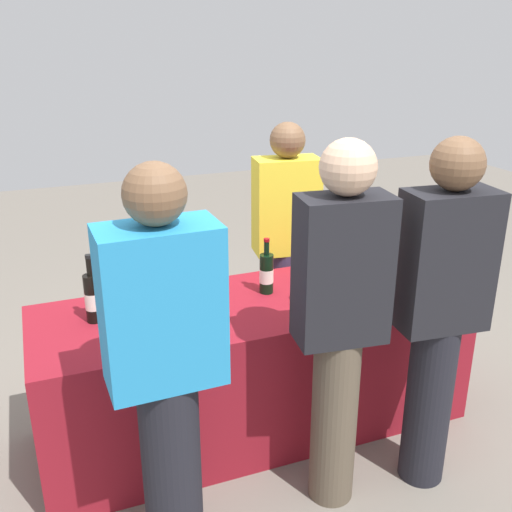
{
  "coord_description": "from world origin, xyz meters",
  "views": [
    {
      "loc": [
        -1.0,
        -2.56,
        2.05
      ],
      "look_at": [
        0.0,
        0.0,
        1.0
      ],
      "focal_mm": 41.41,
      "sensor_mm": 36.0,
      "label": 1
    }
  ],
  "objects_px": {
    "wine_bottle_3": "(266,273)",
    "ice_bucket": "(385,260)",
    "guest_1": "(340,319)",
    "guest_2": "(440,308)",
    "wine_glass_2": "(304,286)",
    "guest_0": "(165,364)",
    "wine_bottle_4": "(351,260)",
    "wine_glass_0": "(180,304)",
    "server_pouring": "(286,240)",
    "wine_glass_1": "(216,295)",
    "wine_bottle_0": "(93,298)",
    "wine_bottle_2": "(201,279)",
    "wine_bottle_1": "(142,287)"
  },
  "relations": [
    {
      "from": "wine_glass_0",
      "to": "server_pouring",
      "type": "relative_size",
      "value": 0.09
    },
    {
      "from": "wine_bottle_4",
      "to": "wine_glass_1",
      "type": "distance_m",
      "value": 0.84
    },
    {
      "from": "wine_bottle_4",
      "to": "server_pouring",
      "type": "xyz_separation_m",
      "value": [
        -0.18,
        0.48,
        -0.02
      ]
    },
    {
      "from": "ice_bucket",
      "to": "guest_2",
      "type": "distance_m",
      "value": 0.73
    },
    {
      "from": "guest_1",
      "to": "guest_2",
      "type": "relative_size",
      "value": 1.01
    },
    {
      "from": "wine_bottle_2",
      "to": "ice_bucket",
      "type": "bearing_deg",
      "value": -5.24
    },
    {
      "from": "wine_bottle_3",
      "to": "wine_bottle_4",
      "type": "bearing_deg",
      "value": 0.19
    },
    {
      "from": "wine_bottle_4",
      "to": "wine_glass_0",
      "type": "relative_size",
      "value": 2.21
    },
    {
      "from": "ice_bucket",
      "to": "wine_bottle_2",
      "type": "bearing_deg",
      "value": 174.76
    },
    {
      "from": "wine_glass_0",
      "to": "ice_bucket",
      "type": "xyz_separation_m",
      "value": [
        1.21,
        0.13,
        0.0
      ]
    },
    {
      "from": "wine_bottle_3",
      "to": "guest_0",
      "type": "bearing_deg",
      "value": -133.86
    },
    {
      "from": "wine_bottle_1",
      "to": "wine_bottle_4",
      "type": "distance_m",
      "value": 1.16
    },
    {
      "from": "wine_glass_2",
      "to": "guest_1",
      "type": "bearing_deg",
      "value": -99.67
    },
    {
      "from": "ice_bucket",
      "to": "server_pouring",
      "type": "bearing_deg",
      "value": 125.18
    },
    {
      "from": "wine_bottle_4",
      "to": "guest_2",
      "type": "xyz_separation_m",
      "value": [
        0.01,
        -0.76,
        0.04
      ]
    },
    {
      "from": "ice_bucket",
      "to": "guest_0",
      "type": "bearing_deg",
      "value": -153.71
    },
    {
      "from": "wine_bottle_1",
      "to": "wine_glass_0",
      "type": "xyz_separation_m",
      "value": [
        0.14,
        -0.21,
        -0.02
      ]
    },
    {
      "from": "wine_bottle_1",
      "to": "wine_bottle_3",
      "type": "height_order",
      "value": "wine_bottle_1"
    },
    {
      "from": "wine_glass_1",
      "to": "guest_0",
      "type": "bearing_deg",
      "value": -123.2
    },
    {
      "from": "guest_0",
      "to": "guest_2",
      "type": "height_order",
      "value": "guest_2"
    },
    {
      "from": "wine_bottle_4",
      "to": "ice_bucket",
      "type": "distance_m",
      "value": 0.19
    },
    {
      "from": "wine_bottle_3",
      "to": "guest_1",
      "type": "xyz_separation_m",
      "value": [
        0.04,
        -0.71,
        0.06
      ]
    },
    {
      "from": "guest_0",
      "to": "guest_1",
      "type": "distance_m",
      "value": 0.75
    },
    {
      "from": "guest_1",
      "to": "wine_bottle_4",
      "type": "bearing_deg",
      "value": 63.62
    },
    {
      "from": "guest_0",
      "to": "wine_glass_0",
      "type": "bearing_deg",
      "value": 69.24
    },
    {
      "from": "wine_bottle_1",
      "to": "wine_bottle_3",
      "type": "xyz_separation_m",
      "value": [
        0.65,
        -0.04,
        -0.01
      ]
    },
    {
      "from": "wine_bottle_3",
      "to": "ice_bucket",
      "type": "relative_size",
      "value": 1.47
    },
    {
      "from": "wine_bottle_3",
      "to": "wine_glass_2",
      "type": "bearing_deg",
      "value": -52.66
    },
    {
      "from": "wine_bottle_1",
      "to": "guest_1",
      "type": "bearing_deg",
      "value": -47.01
    },
    {
      "from": "ice_bucket",
      "to": "guest_2",
      "type": "bearing_deg",
      "value": -104.19
    },
    {
      "from": "wine_glass_1",
      "to": "wine_glass_2",
      "type": "height_order",
      "value": "wine_glass_1"
    },
    {
      "from": "wine_bottle_2",
      "to": "wine_glass_0",
      "type": "bearing_deg",
      "value": -126.37
    },
    {
      "from": "wine_glass_2",
      "to": "guest_0",
      "type": "relative_size",
      "value": 0.08
    },
    {
      "from": "wine_bottle_3",
      "to": "guest_1",
      "type": "relative_size",
      "value": 0.18
    },
    {
      "from": "ice_bucket",
      "to": "guest_2",
      "type": "height_order",
      "value": "guest_2"
    },
    {
      "from": "wine_bottle_0",
      "to": "wine_glass_2",
      "type": "xyz_separation_m",
      "value": [
        1.02,
        -0.17,
        -0.03
      ]
    },
    {
      "from": "wine_bottle_0",
      "to": "wine_glass_1",
      "type": "height_order",
      "value": "wine_bottle_0"
    },
    {
      "from": "wine_glass_0",
      "to": "guest_2",
      "type": "xyz_separation_m",
      "value": [
        1.03,
        -0.58,
        0.05
      ]
    },
    {
      "from": "wine_bottle_2",
      "to": "guest_1",
      "type": "bearing_deg",
      "value": -62.94
    },
    {
      "from": "wine_glass_1",
      "to": "guest_1",
      "type": "xyz_separation_m",
      "value": [
        0.37,
        -0.56,
        0.07
      ]
    },
    {
      "from": "wine_bottle_4",
      "to": "wine_glass_2",
      "type": "distance_m",
      "value": 0.42
    },
    {
      "from": "wine_glass_2",
      "to": "server_pouring",
      "type": "xyz_separation_m",
      "value": [
        0.19,
        0.66,
        0.01
      ]
    },
    {
      "from": "wine_glass_1",
      "to": "wine_glass_2",
      "type": "bearing_deg",
      "value": -3.59
    },
    {
      "from": "wine_bottle_1",
      "to": "wine_glass_1",
      "type": "relative_size",
      "value": 2.45
    },
    {
      "from": "wine_glass_1",
      "to": "wine_bottle_4",
      "type": "bearing_deg",
      "value": 10.12
    },
    {
      "from": "wine_bottle_0",
      "to": "ice_bucket",
      "type": "bearing_deg",
      "value": -1.28
    },
    {
      "from": "server_pouring",
      "to": "wine_bottle_2",
      "type": "bearing_deg",
      "value": 40.84
    },
    {
      "from": "wine_bottle_1",
      "to": "ice_bucket",
      "type": "relative_size",
      "value": 1.63
    },
    {
      "from": "wine_glass_0",
      "to": "wine_bottle_2",
      "type": "bearing_deg",
      "value": 53.63
    },
    {
      "from": "wine_bottle_3",
      "to": "ice_bucket",
      "type": "distance_m",
      "value": 0.7
    }
  ]
}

